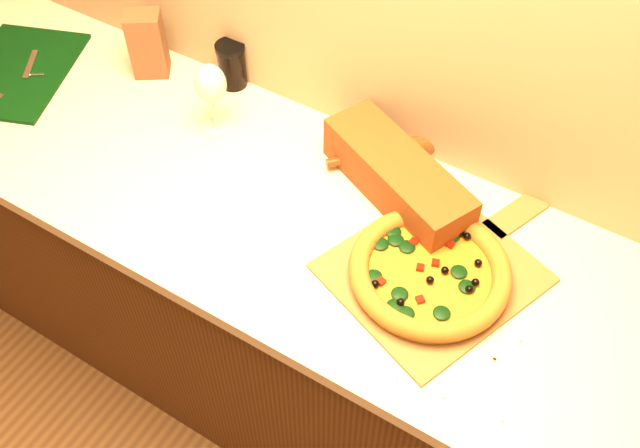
# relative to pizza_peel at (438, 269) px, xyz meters

# --- Properties ---
(cabinet) EXTENTS (2.80, 0.65, 0.86)m
(cabinet) POSITION_rel_pizza_peel_xyz_m (-0.25, -0.02, -0.47)
(cabinet) COLOR #44200E
(cabinet) RESTS_ON ground
(countertop) EXTENTS (2.84, 0.68, 0.04)m
(countertop) POSITION_rel_pizza_peel_xyz_m (-0.25, -0.02, -0.02)
(countertop) COLOR beige
(countertop) RESTS_ON cabinet
(pizza_peel) EXTENTS (0.50, 0.60, 0.01)m
(pizza_peel) POSITION_rel_pizza_peel_xyz_m (0.00, 0.00, 0.00)
(pizza_peel) COLOR brown
(pizza_peel) RESTS_ON countertop
(pizza) EXTENTS (0.35, 0.35, 0.05)m
(pizza) POSITION_rel_pizza_peel_xyz_m (-0.01, -0.04, 0.03)
(pizza) COLOR #BA6E2E
(pizza) RESTS_ON pizza_peel
(cutting_board) EXTENTS (0.40, 0.47, 0.03)m
(cutting_board) POSITION_rel_pizza_peel_xyz_m (-1.32, -0.00, 0.00)
(cutting_board) COLOR black
(cutting_board) RESTS_ON countertop
(pepper_grinder) EXTENTS (0.06, 0.06, 0.12)m
(pepper_grinder) POSITION_rel_pizza_peel_xyz_m (-0.13, 0.12, 0.04)
(pepper_grinder) COLOR black
(pepper_grinder) RESTS_ON countertop
(rolling_pin) EXTENTS (0.30, 0.31, 0.06)m
(rolling_pin) POSITION_rel_pizza_peel_xyz_m (-0.23, 0.28, 0.02)
(rolling_pin) COLOR #53280E
(rolling_pin) RESTS_ON countertop
(bread_bag) EXTENTS (0.44, 0.30, 0.12)m
(bread_bag) POSITION_rel_pizza_peel_xyz_m (-0.19, 0.16, 0.05)
(bread_bag) COLOR brown
(bread_bag) RESTS_ON countertop
(wine_glass) EXTENTS (0.08, 0.08, 0.20)m
(wine_glass) POSITION_rel_pizza_peel_xyz_m (-0.70, 0.11, 0.14)
(wine_glass) COLOR silver
(wine_glass) RESTS_ON countertop
(paper_bag) EXTENTS (0.12, 0.12, 0.19)m
(paper_bag) POSITION_rel_pizza_peel_xyz_m (-0.99, 0.21, 0.09)
(paper_bag) COLOR brown
(paper_bag) RESTS_ON countertop
(dark_jar) EXTENTS (0.08, 0.08, 0.13)m
(dark_jar) POSITION_rel_pizza_peel_xyz_m (-0.76, 0.28, 0.06)
(dark_jar) COLOR black
(dark_jar) RESTS_ON countertop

